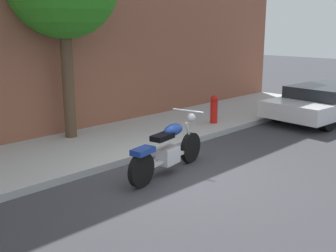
# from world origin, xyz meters

# --- Properties ---
(ground_plane) EXTENTS (60.00, 60.00, 0.00)m
(ground_plane) POSITION_xyz_m (0.00, 0.00, 0.00)
(ground_plane) COLOR #38383D
(sidewalk) EXTENTS (18.01, 2.70, 0.14)m
(sidewalk) POSITION_xyz_m (0.00, 2.55, 0.07)
(sidewalk) COLOR #ACACAC
(sidewalk) RESTS_ON ground
(motorcycle) EXTENTS (2.24, 0.76, 1.12)m
(motorcycle) POSITION_xyz_m (-0.15, 0.25, 0.46)
(motorcycle) COLOR black
(motorcycle) RESTS_ON ground
(parked_car_white) EXTENTS (4.61, 2.15, 1.03)m
(parked_car_white) POSITION_xyz_m (6.62, 0.15, 0.55)
(parked_car_white) COLOR black
(parked_car_white) RESTS_ON ground
(fire_hydrant) EXTENTS (0.20, 0.20, 0.91)m
(fire_hydrant) POSITION_xyz_m (3.32, 1.89, 0.46)
(fire_hydrant) COLOR red
(fire_hydrant) RESTS_ON ground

